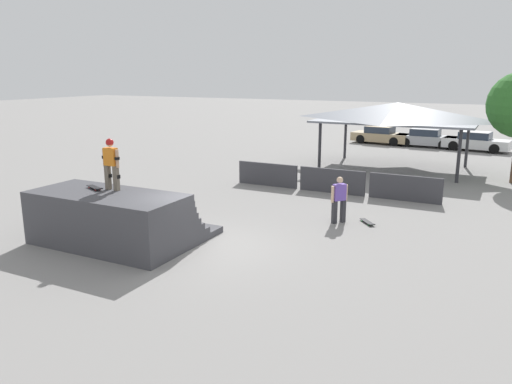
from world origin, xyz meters
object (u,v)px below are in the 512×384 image
object	(u,v)px
parked_car_tan	(381,135)
bystander_walking	(339,197)
skateboard_on_ground	(368,222)
skater_on_deck	(111,161)
skateboard_on_deck	(95,187)
parked_car_white	(476,142)
parked_car_silver	(426,138)

from	to	relation	value
parked_car_tan	bystander_walking	bearing A→B (deg)	-73.11
skateboard_on_ground	parked_car_tan	distance (m)	20.91
skater_on_deck	skateboard_on_deck	world-z (taller)	skater_on_deck
parked_car_tan	skater_on_deck	bearing A→B (deg)	-87.17
bystander_walking	parked_car_white	bearing A→B (deg)	-149.98
skateboard_on_deck	bystander_walking	bearing A→B (deg)	62.56
skater_on_deck	parked_car_tan	xyz separation A→B (m)	(2.04, 25.77, -1.92)
skateboard_on_ground	parked_car_tan	size ratio (longest dim) A/B	0.18
skateboard_on_deck	parked_car_silver	size ratio (longest dim) A/B	0.19
skateboard_on_deck	skateboard_on_ground	size ratio (longest dim) A/B	1.03
bystander_walking	parked_car_silver	size ratio (longest dim) A/B	0.39
skater_on_deck	parked_car_white	distance (m)	26.67
bystander_walking	parked_car_white	size ratio (longest dim) A/B	0.37
parked_car_silver	parked_car_white	size ratio (longest dim) A/B	0.97
skater_on_deck	skateboard_on_ground	distance (m)	8.74
bystander_walking	parked_car_tan	xyz separation A→B (m)	(-3.49, 20.78, -0.30)
skater_on_deck	skateboard_on_ground	xyz separation A→B (m)	(6.47, 5.34, -2.46)
skater_on_deck	bystander_walking	bearing A→B (deg)	42.69
bystander_walking	skateboard_on_ground	bearing A→B (deg)	148.87
bystander_walking	skateboard_on_ground	size ratio (longest dim) A/B	2.12
skateboard_on_deck	parked_car_tan	world-z (taller)	skateboard_on_deck
parked_car_tan	parked_car_white	distance (m)	6.55
bystander_walking	skateboard_on_ground	xyz separation A→B (m)	(0.94, 0.35, -0.84)
skateboard_on_deck	parked_car_silver	world-z (taller)	skateboard_on_deck
skater_on_deck	skateboard_on_deck	bearing A→B (deg)	-161.32
parked_car_silver	parked_car_white	distance (m)	3.28
skateboard_on_ground	parked_car_tan	bearing A→B (deg)	152.22
skateboard_on_deck	bystander_walking	distance (m)	8.02
skateboard_on_deck	bystander_walking	xyz separation A→B (m)	(6.08, 5.17, -0.77)
skateboard_on_deck	parked_car_white	distance (m)	26.97
skateboard_on_ground	parked_car_silver	world-z (taller)	parked_car_silver
skateboard_on_deck	parked_car_tan	size ratio (longest dim) A/B	0.18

